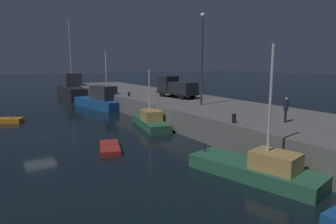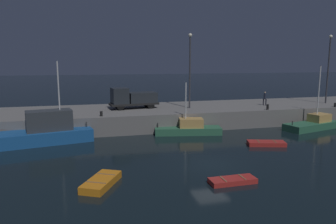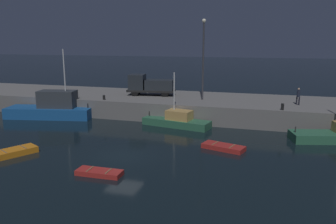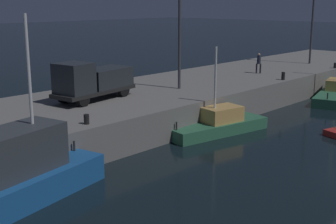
{
  "view_description": "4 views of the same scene",
  "coord_description": "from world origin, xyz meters",
  "px_view_note": "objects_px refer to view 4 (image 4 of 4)",
  "views": [
    {
      "loc": [
        26.9,
        -3.09,
        6.18
      ],
      "look_at": [
        -0.67,
        13.26,
        0.89
      ],
      "focal_mm": 31.83,
      "sensor_mm": 36.0,
      "label": 1
    },
    {
      "loc": [
        -8.8,
        -21.38,
        7.75
      ],
      "look_at": [
        0.33,
        14.17,
        1.77
      ],
      "focal_mm": 33.81,
      "sensor_mm": 36.0,
      "label": 2
    },
    {
      "loc": [
        10.12,
        -22.22,
        8.57
      ],
      "look_at": [
        -0.11,
        12.3,
        0.92
      ],
      "focal_mm": 35.9,
      "sensor_mm": 36.0,
      "label": 3
    },
    {
      "loc": [
        -21.39,
        -7.16,
        8.18
      ],
      "look_at": [
        -0.93,
        12.05,
        1.47
      ],
      "focal_mm": 49.74,
      "sensor_mm": 36.0,
      "label": 4
    }
  ],
  "objects_px": {
    "utility_truck": "(92,81)",
    "fishing_boat_blue": "(335,94)",
    "lamp_post_east": "(313,11)",
    "dockworker": "(259,62)",
    "fishing_boat_orange": "(218,124)",
    "bollard_east": "(335,65)",
    "lamp_post_west": "(180,16)",
    "bollard_west": "(283,76)",
    "bollard_central": "(86,119)",
    "fishing_trawler_green": "(4,181)"
  },
  "relations": [
    {
      "from": "bollard_west",
      "to": "dockworker",
      "type": "bearing_deg",
      "value": 64.03
    },
    {
      "from": "utility_truck",
      "to": "bollard_west",
      "type": "bearing_deg",
      "value": -17.57
    },
    {
      "from": "fishing_boat_blue",
      "to": "dockworker",
      "type": "distance_m",
      "value": 6.9
    },
    {
      "from": "fishing_trawler_green",
      "to": "bollard_west",
      "type": "xyz_separation_m",
      "value": [
        24.76,
        1.5,
        1.27
      ]
    },
    {
      "from": "utility_truck",
      "to": "lamp_post_west",
      "type": "bearing_deg",
      "value": -10.83
    },
    {
      "from": "fishing_trawler_green",
      "to": "lamp_post_east",
      "type": "bearing_deg",
      "value": 7.44
    },
    {
      "from": "bollard_central",
      "to": "bollard_west",
      "type": "bearing_deg",
      "value": -1.01
    },
    {
      "from": "bollard_west",
      "to": "lamp_post_west",
      "type": "bearing_deg",
      "value": 157.39
    },
    {
      "from": "bollard_east",
      "to": "fishing_boat_blue",
      "type": "bearing_deg",
      "value": -154.86
    },
    {
      "from": "lamp_post_east",
      "to": "bollard_central",
      "type": "distance_m",
      "value": 30.47
    },
    {
      "from": "fishing_boat_orange",
      "to": "bollard_east",
      "type": "relative_size",
      "value": 14.38
    },
    {
      "from": "lamp_post_west",
      "to": "utility_truck",
      "type": "height_order",
      "value": "lamp_post_west"
    },
    {
      "from": "lamp_post_east",
      "to": "utility_truck",
      "type": "relative_size",
      "value": 1.51
    },
    {
      "from": "fishing_boat_blue",
      "to": "bollard_west",
      "type": "bearing_deg",
      "value": 151.77
    },
    {
      "from": "lamp_post_west",
      "to": "bollard_west",
      "type": "relative_size",
      "value": 14.11
    },
    {
      "from": "fishing_trawler_green",
      "to": "lamp_post_west",
      "type": "distance_m",
      "value": 18.08
    },
    {
      "from": "fishing_boat_blue",
      "to": "dockworker",
      "type": "xyz_separation_m",
      "value": [
        -2.88,
        5.76,
        2.46
      ]
    },
    {
      "from": "utility_truck",
      "to": "bollard_west",
      "type": "relative_size",
      "value": 9.51
    },
    {
      "from": "bollard_central",
      "to": "fishing_trawler_green",
      "type": "bearing_deg",
      "value": -161.79
    },
    {
      "from": "utility_truck",
      "to": "bollard_central",
      "type": "relative_size",
      "value": 11.66
    },
    {
      "from": "lamp_post_west",
      "to": "fishing_boat_orange",
      "type": "bearing_deg",
      "value": -108.98
    },
    {
      "from": "bollard_central",
      "to": "lamp_post_east",
      "type": "bearing_deg",
      "value": 5.34
    },
    {
      "from": "fishing_boat_blue",
      "to": "fishing_boat_orange",
      "type": "distance_m",
      "value": 14.71
    },
    {
      "from": "fishing_trawler_green",
      "to": "dockworker",
      "type": "height_order",
      "value": "fishing_trawler_green"
    },
    {
      "from": "fishing_boat_blue",
      "to": "lamp_post_west",
      "type": "distance_m",
      "value": 15.75
    },
    {
      "from": "fishing_boat_orange",
      "to": "utility_truck",
      "type": "height_order",
      "value": "fishing_boat_orange"
    },
    {
      "from": "utility_truck",
      "to": "bollard_central",
      "type": "distance_m",
      "value": 6.04
    },
    {
      "from": "lamp_post_east",
      "to": "utility_truck",
      "type": "height_order",
      "value": "lamp_post_east"
    },
    {
      "from": "fishing_boat_blue",
      "to": "dockworker",
      "type": "height_order",
      "value": "fishing_boat_blue"
    },
    {
      "from": "utility_truck",
      "to": "fishing_boat_blue",
      "type": "bearing_deg",
      "value": -20.14
    },
    {
      "from": "fishing_boat_blue",
      "to": "bollard_west",
      "type": "height_order",
      "value": "fishing_boat_blue"
    },
    {
      "from": "fishing_boat_orange",
      "to": "bollard_central",
      "type": "bearing_deg",
      "value": 169.69
    },
    {
      "from": "lamp_post_west",
      "to": "utility_truck",
      "type": "distance_m",
      "value": 7.9
    },
    {
      "from": "fishing_boat_blue",
      "to": "dockworker",
      "type": "relative_size",
      "value": 4.33
    },
    {
      "from": "utility_truck",
      "to": "bollard_west",
      "type": "distance_m",
      "value": 16.04
    },
    {
      "from": "fishing_boat_orange",
      "to": "utility_truck",
      "type": "xyz_separation_m",
      "value": [
        -5.11,
        6.13,
        2.7
      ]
    },
    {
      "from": "lamp_post_west",
      "to": "utility_truck",
      "type": "xyz_separation_m",
      "value": [
        -6.77,
        1.3,
        -3.86
      ]
    },
    {
      "from": "fishing_boat_blue",
      "to": "utility_truck",
      "type": "height_order",
      "value": "fishing_boat_blue"
    },
    {
      "from": "fishing_trawler_green",
      "to": "bollard_west",
      "type": "height_order",
      "value": "fishing_trawler_green"
    },
    {
      "from": "fishing_boat_blue",
      "to": "lamp_post_east",
      "type": "xyz_separation_m",
      "value": [
        6.25,
        5.56,
        6.67
      ]
    },
    {
      "from": "fishing_trawler_green",
      "to": "bollard_central",
      "type": "xyz_separation_m",
      "value": [
        5.59,
        1.84,
        1.21
      ]
    },
    {
      "from": "fishing_boat_orange",
      "to": "bollard_central",
      "type": "distance_m",
      "value": 9.31
    },
    {
      "from": "utility_truck",
      "to": "bollard_west",
      "type": "height_order",
      "value": "utility_truck"
    },
    {
      "from": "fishing_boat_orange",
      "to": "lamp_post_west",
      "type": "distance_m",
      "value": 8.32
    },
    {
      "from": "lamp_post_east",
      "to": "bollard_east",
      "type": "bearing_deg",
      "value": -113.49
    },
    {
      "from": "fishing_boat_orange",
      "to": "bollard_east",
      "type": "bearing_deg",
      "value": 3.34
    },
    {
      "from": "utility_truck",
      "to": "dockworker",
      "type": "relative_size",
      "value": 3.41
    },
    {
      "from": "fishing_trawler_green",
      "to": "utility_truck",
      "type": "distance_m",
      "value": 11.62
    },
    {
      "from": "dockworker",
      "to": "bollard_east",
      "type": "height_order",
      "value": "dockworker"
    },
    {
      "from": "bollard_east",
      "to": "fishing_trawler_green",
      "type": "bearing_deg",
      "value": -177.75
    }
  ]
}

